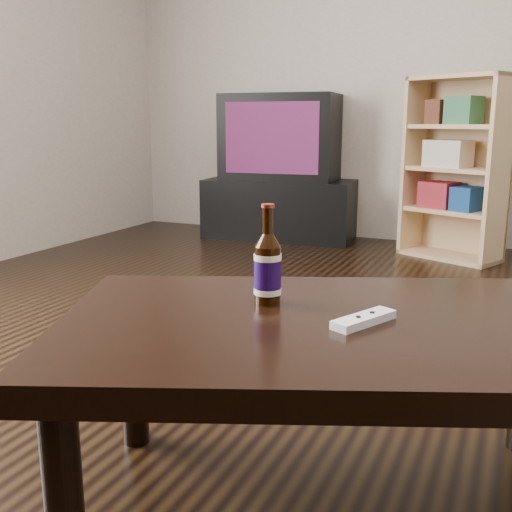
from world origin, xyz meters
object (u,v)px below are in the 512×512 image
at_px(bookshelf, 456,165).
at_px(coffee_table, 341,345).
at_px(beer_bottle, 268,269).
at_px(tv_stand, 281,208).
at_px(remote, 364,320).
at_px(tv, 282,137).

xyz_separation_m(bookshelf, coffee_table, (0.08, -2.90, -0.21)).
xyz_separation_m(bookshelf, beer_bottle, (-0.12, -2.86, -0.06)).
bearing_deg(coffee_table, tv_stand, 113.99).
relative_size(bookshelf, coffee_table, 0.83).
height_order(bookshelf, coffee_table, bookshelf).
height_order(bookshelf, remote, bookshelf).
relative_size(tv_stand, beer_bottle, 4.79).
distance_m(coffee_table, remote, 0.09).
distance_m(bookshelf, coffee_table, 2.91).
distance_m(tv_stand, tv, 0.55).
height_order(tv_stand, tv, tv).
bearing_deg(tv, bookshelf, -14.71).
bearing_deg(remote, beer_bottle, -167.04).
bearing_deg(coffee_table, beer_bottle, 168.04).
height_order(tv, coffee_table, tv).
relative_size(beer_bottle, remote, 1.40).
distance_m(beer_bottle, remote, 0.26).
bearing_deg(tv, beer_bottle, -74.30).
bearing_deg(beer_bottle, bookshelf, 87.65).
height_order(bookshelf, beer_bottle, bookshelf).
bearing_deg(coffee_table, bookshelf, 91.53).
height_order(coffee_table, beer_bottle, beer_bottle).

